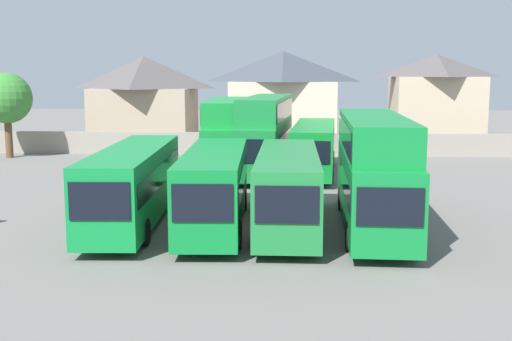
{
  "coord_description": "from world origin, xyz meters",
  "views": [
    {
      "loc": [
        1.96,
        -27.54,
        6.72
      ],
      "look_at": [
        0.0,
        3.0,
        2.04
      ],
      "focal_mm": 45.56,
      "sensor_mm": 36.0,
      "label": 1
    }
  ],
  "objects_px": {
    "bus_1": "(133,181)",
    "bus_3": "(288,185)",
    "bus_2": "(215,184)",
    "bus_7": "(314,146)",
    "house_terrace_left": "(144,99)",
    "bus_4": "(374,166)",
    "bus_6": "(266,131)",
    "house_terrace_right": "(436,100)",
    "bus_5": "(226,132)",
    "tree_left_of_lot": "(7,99)",
    "house_terrace_centre": "(283,96)"
  },
  "relations": [
    {
      "from": "bus_2",
      "to": "bus_4",
      "type": "height_order",
      "value": "bus_4"
    },
    {
      "from": "bus_2",
      "to": "bus_6",
      "type": "xyz_separation_m",
      "value": [
        1.47,
        15.11,
        0.94
      ]
    },
    {
      "from": "bus_3",
      "to": "house_terrace_right",
      "type": "distance_m",
      "value": 34.73
    },
    {
      "from": "house_terrace_left",
      "to": "house_terrace_centre",
      "type": "relative_size",
      "value": 0.93
    },
    {
      "from": "tree_left_of_lot",
      "to": "house_terrace_right",
      "type": "bearing_deg",
      "value": 16.47
    },
    {
      "from": "bus_3",
      "to": "house_terrace_left",
      "type": "relative_size",
      "value": 1.16
    },
    {
      "from": "bus_3",
      "to": "tree_left_of_lot",
      "type": "relative_size",
      "value": 1.67
    },
    {
      "from": "bus_4",
      "to": "house_terrace_left",
      "type": "height_order",
      "value": "house_terrace_left"
    },
    {
      "from": "bus_2",
      "to": "bus_5",
      "type": "relative_size",
      "value": 0.99
    },
    {
      "from": "bus_3",
      "to": "house_terrace_left",
      "type": "xyz_separation_m",
      "value": [
        -14.15,
        33.69,
        2.27
      ]
    },
    {
      "from": "bus_4",
      "to": "tree_left_of_lot",
      "type": "distance_m",
      "value": 33.7
    },
    {
      "from": "bus_2",
      "to": "bus_3",
      "type": "relative_size",
      "value": 1.01
    },
    {
      "from": "bus_5",
      "to": "house_terrace_centre",
      "type": "relative_size",
      "value": 1.09
    },
    {
      "from": "house_terrace_left",
      "to": "house_terrace_centre",
      "type": "height_order",
      "value": "house_terrace_centre"
    },
    {
      "from": "bus_2",
      "to": "bus_7",
      "type": "relative_size",
      "value": 0.93
    },
    {
      "from": "bus_2",
      "to": "tree_left_of_lot",
      "type": "bearing_deg",
      "value": -141.85
    },
    {
      "from": "house_terrace_left",
      "to": "bus_6",
      "type": "bearing_deg",
      "value": -56.19
    },
    {
      "from": "bus_5",
      "to": "bus_6",
      "type": "height_order",
      "value": "bus_6"
    },
    {
      "from": "bus_5",
      "to": "house_terrace_centre",
      "type": "distance_m",
      "value": 19.13
    },
    {
      "from": "bus_3",
      "to": "bus_5",
      "type": "height_order",
      "value": "bus_5"
    },
    {
      "from": "bus_2",
      "to": "tree_left_of_lot",
      "type": "xyz_separation_m",
      "value": [
        -19.05,
        21.92,
        2.7
      ]
    },
    {
      "from": "bus_2",
      "to": "tree_left_of_lot",
      "type": "distance_m",
      "value": 29.16
    },
    {
      "from": "bus_5",
      "to": "house_terrace_right",
      "type": "height_order",
      "value": "house_terrace_right"
    },
    {
      "from": "house_terrace_left",
      "to": "house_terrace_right",
      "type": "relative_size",
      "value": 1.16
    },
    {
      "from": "tree_left_of_lot",
      "to": "bus_4",
      "type": "bearing_deg",
      "value": -39.76
    },
    {
      "from": "bus_2",
      "to": "bus_4",
      "type": "xyz_separation_m",
      "value": [
        6.82,
        0.4,
        0.81
      ]
    },
    {
      "from": "bus_4",
      "to": "house_terrace_left",
      "type": "relative_size",
      "value": 1.27
    },
    {
      "from": "house_terrace_left",
      "to": "house_terrace_right",
      "type": "xyz_separation_m",
      "value": [
        26.93,
        -1.48,
        0.02
      ]
    },
    {
      "from": "bus_4",
      "to": "house_terrace_right",
      "type": "relative_size",
      "value": 1.47
    },
    {
      "from": "bus_1",
      "to": "bus_6",
      "type": "relative_size",
      "value": 1.0
    },
    {
      "from": "bus_7",
      "to": "house_terrace_right",
      "type": "distance_m",
      "value": 20.57
    },
    {
      "from": "bus_1",
      "to": "house_terrace_centre",
      "type": "height_order",
      "value": "house_terrace_centre"
    },
    {
      "from": "bus_5",
      "to": "house_terrace_right",
      "type": "relative_size",
      "value": 1.37
    },
    {
      "from": "house_terrace_right",
      "to": "house_terrace_left",
      "type": "bearing_deg",
      "value": 176.86
    },
    {
      "from": "bus_6",
      "to": "house_terrace_left",
      "type": "xyz_separation_m",
      "value": [
        -12.47,
        18.62,
        1.3
      ]
    },
    {
      "from": "house_terrace_left",
      "to": "house_terrace_right",
      "type": "bearing_deg",
      "value": -3.14
    },
    {
      "from": "bus_1",
      "to": "bus_3",
      "type": "xyz_separation_m",
      "value": [
        6.82,
        -0.41,
        -0.04
      ]
    },
    {
      "from": "bus_5",
      "to": "bus_7",
      "type": "height_order",
      "value": "bus_5"
    },
    {
      "from": "bus_2",
      "to": "bus_6",
      "type": "relative_size",
      "value": 0.92
    },
    {
      "from": "bus_5",
      "to": "tree_left_of_lot",
      "type": "height_order",
      "value": "tree_left_of_lot"
    },
    {
      "from": "bus_1",
      "to": "tree_left_of_lot",
      "type": "xyz_separation_m",
      "value": [
        -15.37,
        21.47,
        2.68
      ]
    },
    {
      "from": "bus_6",
      "to": "house_terrace_centre",
      "type": "bearing_deg",
      "value": -178.17
    },
    {
      "from": "bus_4",
      "to": "tree_left_of_lot",
      "type": "xyz_separation_m",
      "value": [
        -25.86,
        21.52,
        1.89
      ]
    },
    {
      "from": "house_terrace_right",
      "to": "bus_6",
      "type": "bearing_deg",
      "value": -130.14
    },
    {
      "from": "house_terrace_right",
      "to": "house_terrace_centre",
      "type": "bearing_deg",
      "value": 172.43
    },
    {
      "from": "bus_7",
      "to": "house_terrace_centre",
      "type": "xyz_separation_m",
      "value": [
        -2.49,
        18.87,
        2.5
      ]
    },
    {
      "from": "bus_4",
      "to": "bus_6",
      "type": "height_order",
      "value": "bus_6"
    },
    {
      "from": "bus_6",
      "to": "house_terrace_left",
      "type": "height_order",
      "value": "house_terrace_left"
    },
    {
      "from": "house_terrace_left",
      "to": "house_terrace_centre",
      "type": "bearing_deg",
      "value": 1.54
    },
    {
      "from": "bus_6",
      "to": "house_terrace_right",
      "type": "xyz_separation_m",
      "value": [
        14.46,
        17.15,
        1.32
      ]
    }
  ]
}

